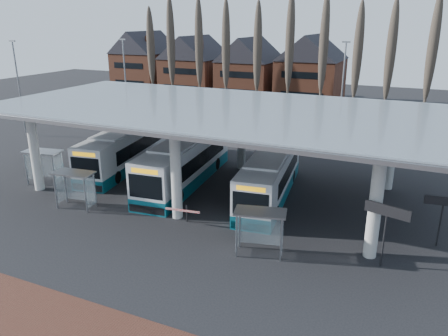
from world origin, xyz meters
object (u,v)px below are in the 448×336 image
at_px(bus_0, 126,148).
at_px(shelter_0, 44,159).
at_px(shelter_1, 76,181).
at_px(shelter_2, 260,222).
at_px(bus_1, 186,162).
at_px(bus_2, 270,176).

distance_m(bus_0, shelter_0, 6.78).
bearing_deg(shelter_0, shelter_1, -36.04).
bearing_deg(shelter_2, shelter_0, 156.53).
bearing_deg(shelter_2, bus_1, 125.15).
xyz_separation_m(bus_0, bus_1, (6.63, -1.30, 0.06)).
height_order(bus_0, shelter_1, bus_0).
height_order(bus_0, bus_2, bus_0).
relative_size(bus_1, bus_2, 1.08).
relative_size(bus_2, shelter_1, 4.19).
height_order(bus_2, shelter_2, bus_2).
height_order(bus_1, shelter_2, bus_1).
relative_size(bus_1, shelter_0, 4.24).
bearing_deg(bus_2, shelter_1, -154.94).
bearing_deg(shelter_2, bus_0, 135.97).
bearing_deg(bus_0, bus_1, -20.07).
bearing_deg(bus_1, shelter_0, -160.58).
distance_m(shelter_1, shelter_2, 13.54).
relative_size(bus_1, shelter_2, 4.36).
bearing_deg(shelter_0, bus_0, 50.71).
xyz_separation_m(bus_0, bus_2, (13.58, -1.33, -0.07)).
bearing_deg(bus_2, bus_0, 167.19).
relative_size(shelter_0, shelter_1, 1.07).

